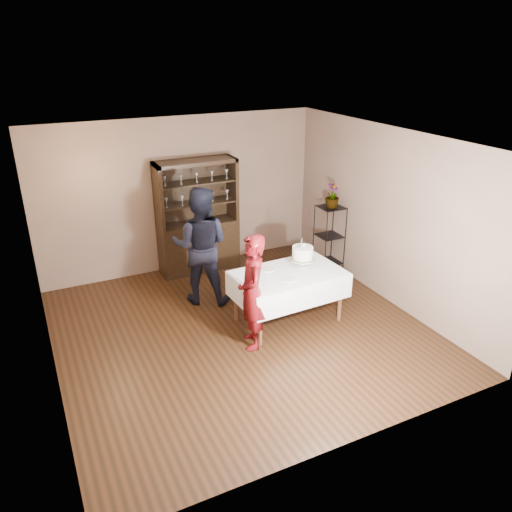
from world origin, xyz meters
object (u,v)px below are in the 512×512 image
object	(u,v)px
woman	(252,292)
man	(201,246)
china_hutch	(198,234)
plant_etagere	(329,236)
cake	(303,254)
potted_plant	(332,196)
cake_table	(288,284)

from	to	relation	value
woman	man	distance (m)	1.52
china_hutch	plant_etagere	xyz separation A→B (m)	(2.08, -1.05, -0.01)
man	cake	distance (m)	1.59
woman	man	bearing A→B (deg)	-157.64
china_hutch	woman	xyz separation A→B (m)	(-0.21, -2.65, 0.14)
man	potted_plant	distance (m)	2.47
cake_table	man	xyz separation A→B (m)	(-0.90, 1.16, 0.34)
plant_etagere	man	xyz separation A→B (m)	(-2.45, -0.09, 0.28)
china_hutch	cake	size ratio (longest dim) A/B	4.23
woman	cake	bearing A→B (deg)	130.65
woman	cake	xyz separation A→B (m)	(1.04, 0.47, 0.17)
china_hutch	cake	world-z (taller)	china_hutch
china_hutch	woman	distance (m)	2.66
man	china_hutch	bearing A→B (deg)	-77.49
china_hutch	man	bearing A→B (deg)	-107.71
china_hutch	man	distance (m)	1.23
china_hutch	potted_plant	distance (m)	2.45
plant_etagere	cake	bearing A→B (deg)	-137.76
cake_table	plant_etagere	bearing A→B (deg)	39.12
potted_plant	china_hutch	bearing A→B (deg)	152.05
woman	potted_plant	size ratio (longest dim) A/B	3.75
potted_plant	woman	bearing A→B (deg)	-145.55
man	cake	bearing A→B (deg)	169.53
cake	china_hutch	bearing A→B (deg)	110.99
potted_plant	cake	bearing A→B (deg)	-138.46
china_hutch	plant_etagere	distance (m)	2.33
cake_table	potted_plant	distance (m)	2.11
cake_table	man	distance (m)	1.51
woman	potted_plant	distance (m)	2.82
woman	potted_plant	xyz separation A→B (m)	(2.27, 1.56, 0.60)
plant_etagere	cake	size ratio (longest dim) A/B	2.54
woman	cake_table	bearing A→B (deg)	131.25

